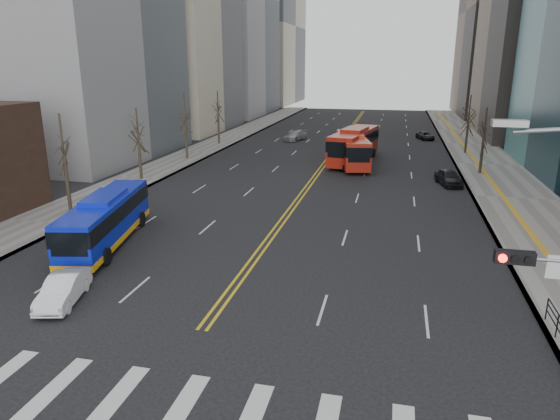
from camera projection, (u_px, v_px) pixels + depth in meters
name	position (u px, v px, depth m)	size (l,w,h in m)	color
ground	(145.00, 407.00, 16.35)	(220.00, 220.00, 0.00)	black
sidewalk_right	(487.00, 165.00, 54.60)	(7.00, 130.00, 0.15)	slate
sidewalk_left	(196.00, 153.00, 61.91)	(5.00, 130.00, 0.15)	slate
crosswalk	(145.00, 407.00, 16.35)	(26.70, 4.00, 0.01)	silver
centerline	(338.00, 145.00, 67.72)	(0.55, 100.00, 0.01)	gold
street_trees	(243.00, 126.00, 48.78)	(35.20, 47.20, 7.60)	#2F261D
blue_bus	(106.00, 218.00, 30.63)	(4.43, 10.93, 3.14)	#0D20C7
red_bus_near	(352.00, 148.00, 54.12)	(4.80, 11.37, 3.52)	#A51F11
red_bus_far	(354.00, 143.00, 55.91)	(4.89, 12.48, 3.84)	#A51F11
car_white	(63.00, 289.00, 23.33)	(1.38, 3.95, 1.30)	white
car_dark_mid	(449.00, 177.00, 45.76)	(1.69, 4.21, 1.44)	black
car_silver	(295.00, 136.00, 72.00)	(1.87, 4.59, 1.33)	#A7A6AC
car_dark_far	(425.00, 136.00, 72.77)	(1.79, 3.87, 1.08)	black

